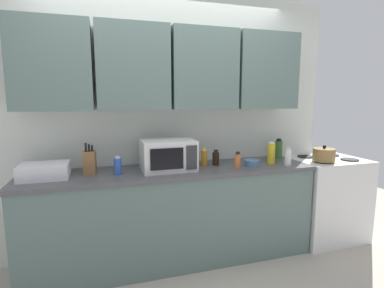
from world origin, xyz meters
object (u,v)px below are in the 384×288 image
(bottle_amber_vinegar, at_px, (204,158))
(bowl_ceramic_small, at_px, (252,163))
(knife_block, at_px, (90,162))
(bottle_white_jar, at_px, (288,157))
(bottle_green_oil, at_px, (279,149))
(bottle_blue_cleaner, at_px, (118,166))
(bottle_yellow_mustard, at_px, (271,153))
(microwave, at_px, (168,155))
(stove_range, at_px, (324,198))
(dish_rack, at_px, (45,171))
(kettle, at_px, (324,155))
(bottle_spice_jar, at_px, (238,161))
(bottle_soy_dark, at_px, (216,158))

(bottle_amber_vinegar, height_order, bowl_ceramic_small, bottle_amber_vinegar)
(knife_block, bearing_deg, bottle_white_jar, -6.67)
(knife_block, height_order, bottle_white_jar, knife_block)
(bottle_green_oil, xyz_separation_m, bottle_blue_cleaner, (-1.75, -0.23, -0.03))
(bottle_white_jar, bearing_deg, bottle_yellow_mustard, 131.67)
(microwave, height_order, bottle_amber_vinegar, microwave)
(stove_range, bearing_deg, bottle_amber_vinegar, 177.34)
(bottle_blue_cleaner, bearing_deg, microwave, 4.66)
(bowl_ceramic_small, bearing_deg, bottle_yellow_mustard, 9.11)
(dish_rack, height_order, bottle_white_jar, bottle_white_jar)
(bottle_blue_cleaner, bearing_deg, stove_range, 0.85)
(knife_block, xyz_separation_m, bottle_green_oil, (1.98, 0.14, -0.00))
(knife_block, bearing_deg, microwave, -4.58)
(bowl_ceramic_small, bearing_deg, dish_rack, 177.19)
(dish_rack, distance_m, bottle_amber_vinegar, 1.41)
(microwave, distance_m, bottle_yellow_mustard, 1.06)
(dish_rack, distance_m, bottle_blue_cleaner, 0.59)
(stove_range, height_order, bottle_green_oil, bottle_green_oil)
(kettle, height_order, bottle_white_jar, kettle)
(kettle, xyz_separation_m, bottle_spice_jar, (-0.97, 0.01, -0.01))
(bottle_spice_jar, xyz_separation_m, bottle_amber_vinegar, (-0.26, 0.20, 0.01))
(microwave, relative_size, bottle_white_jar, 2.80)
(bottle_spice_jar, height_order, bottle_green_oil, bottle_green_oil)
(dish_rack, height_order, bottle_soy_dark, bottle_soy_dark)
(bowl_ceramic_small, bearing_deg, bottle_green_oil, 29.61)
(bottle_green_oil, height_order, bottle_blue_cleaner, bottle_green_oil)
(kettle, relative_size, bottle_soy_dark, 1.42)
(dish_rack, bearing_deg, microwave, -0.90)
(stove_range, distance_m, bottle_spice_jar, 1.26)
(knife_block, xyz_separation_m, bottle_spice_jar, (1.32, -0.19, -0.03))
(microwave, height_order, bottle_spice_jar, microwave)
(knife_block, xyz_separation_m, bottle_amber_vinegar, (1.06, 0.01, -0.02))
(stove_range, relative_size, microwave, 1.90)
(stove_range, distance_m, bottle_white_jar, 0.83)
(knife_block, bearing_deg, bottle_green_oil, 4.05)
(microwave, relative_size, bottle_spice_jar, 3.03)
(kettle, relative_size, bottle_yellow_mustard, 0.99)
(bottle_amber_vinegar, bearing_deg, bottle_blue_cleaner, -173.20)
(kettle, xyz_separation_m, bottle_white_jar, (-0.44, -0.02, 0.00))
(bottle_green_oil, bearing_deg, stove_range, -22.23)
(bottle_spice_jar, bearing_deg, dish_rack, 174.82)
(bottle_yellow_mustard, bearing_deg, bottle_amber_vinegar, 171.81)
(stove_range, height_order, bottle_spice_jar, bottle_spice_jar)
(kettle, relative_size, bowl_ceramic_small, 1.50)
(knife_block, distance_m, bottle_amber_vinegar, 1.06)
(bottle_white_jar, bearing_deg, bottle_amber_vinegar, 164.31)
(stove_range, xyz_separation_m, bottle_amber_vinegar, (-1.41, 0.07, 0.53))
(bottle_white_jar, bearing_deg, kettle, 2.36)
(kettle, distance_m, dish_rack, 2.66)
(bottle_soy_dark, height_order, bottle_blue_cleaner, bottle_blue_cleaner)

